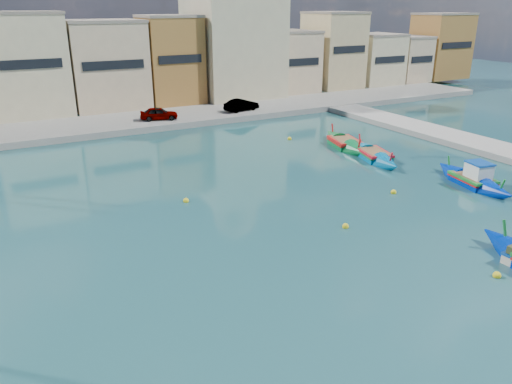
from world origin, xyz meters
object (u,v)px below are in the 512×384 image
object	(u,v)px
luzzu_blue_cabin	(473,180)
luzzu_green	(345,144)
luzzu_cyan_mid	(374,156)
church_block	(233,31)

from	to	relation	value
luzzu_blue_cabin	luzzu_green	bearing A→B (deg)	97.36
luzzu_cyan_mid	luzzu_blue_cabin	bearing A→B (deg)	-77.61
luzzu_green	luzzu_blue_cabin	bearing A→B (deg)	-82.64
church_block	luzzu_cyan_mid	distance (m)	29.89
luzzu_cyan_mid	church_block	bearing A→B (deg)	85.99
church_block	luzzu_blue_cabin	distance (m)	37.44
church_block	luzzu_blue_cabin	size ratio (longest dim) A/B	2.55
church_block	luzzu_cyan_mid	size ratio (longest dim) A/B	2.38
luzzu_cyan_mid	luzzu_green	bearing A→B (deg)	86.94
church_block	luzzu_cyan_mid	xyz separation A→B (m)	(-2.01, -28.68, -8.16)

